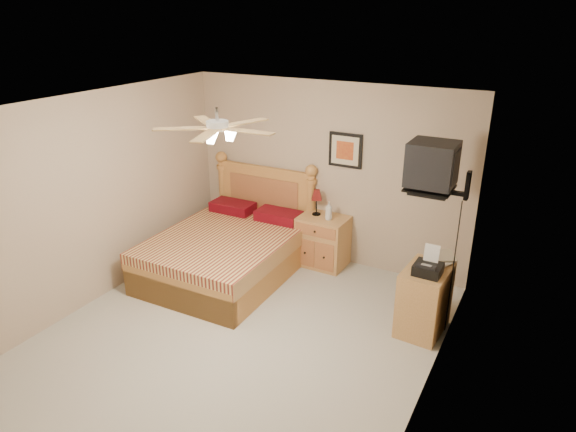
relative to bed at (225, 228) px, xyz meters
name	(u,v)px	position (x,y,z in m)	size (l,w,h in m)	color
floor	(239,336)	(0.94, -1.12, -0.69)	(4.50, 4.50, 0.00)	#A9A598
ceiling	(229,108)	(0.94, -1.12, 1.81)	(4.00, 4.50, 0.04)	white
wall_back	(327,174)	(0.94, 1.13, 0.56)	(4.00, 0.04, 2.50)	tan
wall_front	(42,356)	(0.94, -3.37, 0.56)	(4.00, 0.04, 2.50)	tan
wall_left	(94,200)	(-1.06, -1.12, 0.56)	(0.04, 4.50, 2.50)	tan
wall_right	(434,278)	(2.94, -1.12, 0.56)	(0.04, 4.50, 2.50)	tan
bed	(225,228)	(0.00, 0.00, 0.00)	(1.62, 2.12, 1.37)	#C27E3A
nightstand	(323,241)	(1.02, 0.88, -0.33)	(0.65, 0.49, 0.71)	#B8873B
table_lamp	(317,202)	(0.89, 0.94, 0.20)	(0.19, 0.19, 0.36)	#61100F
lotion_bottle	(329,211)	(1.11, 0.85, 0.15)	(0.10, 0.10, 0.25)	silver
framed_picture	(345,150)	(1.21, 1.11, 0.93)	(0.46, 0.04, 0.46)	black
dresser	(424,300)	(2.67, -0.04, -0.31)	(0.45, 0.64, 0.76)	#A27338
fax_machine	(429,261)	(2.69, -0.14, 0.22)	(0.28, 0.30, 0.30)	black
magazine_lower	(434,259)	(2.67, 0.23, 0.09)	(0.21, 0.28, 0.03)	#BBAF9A
magazine_upper	(434,256)	(2.66, 0.25, 0.11)	(0.22, 0.30, 0.02)	#9D937A
wall_tv	(446,169)	(2.69, 0.22, 1.12)	(0.56, 0.46, 0.58)	black
ceiling_fan	(217,128)	(0.94, -1.32, 1.67)	(1.14, 1.14, 0.28)	silver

